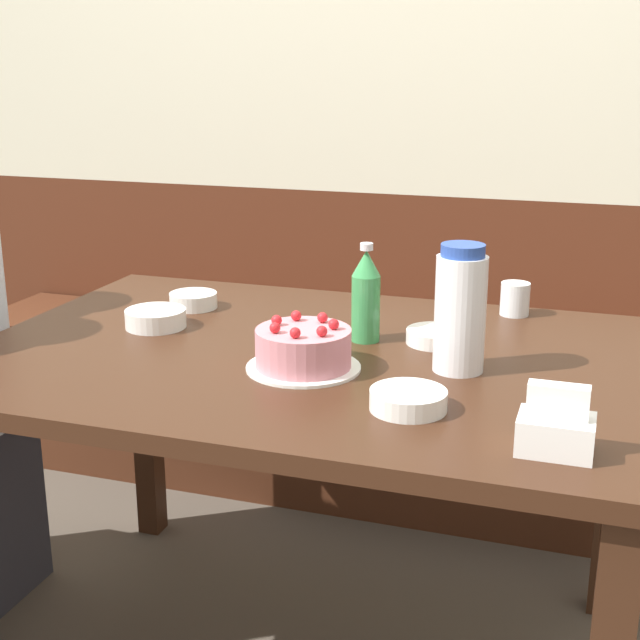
{
  "coord_description": "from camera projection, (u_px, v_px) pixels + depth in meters",
  "views": [
    {
      "loc": [
        0.55,
        -1.57,
        1.28
      ],
      "look_at": [
        0.01,
        0.05,
        0.77
      ],
      "focal_mm": 50.0,
      "sensor_mm": 36.0,
      "label": 1
    }
  ],
  "objects": [
    {
      "name": "back_wall",
      "position": [
        425.0,
        68.0,
        2.56
      ],
      "size": [
        4.8,
        0.04,
        2.5
      ],
      "color": "#4C2314",
      "rests_on": "ground_plane"
    },
    {
      "name": "bench_seat",
      "position": [
        399.0,
        422.0,
        2.65
      ],
      "size": [
        2.71,
        0.38,
        0.48
      ],
      "color": "#472314",
      "rests_on": "ground_plane"
    },
    {
      "name": "dining_table",
      "position": [
        306.0,
        392.0,
        1.78
      ],
      "size": [
        1.31,
        0.92,
        0.72
      ],
      "color": "#381E11",
      "rests_on": "ground_plane"
    },
    {
      "name": "birthday_cake",
      "position": [
        303.0,
        349.0,
        1.64
      ],
      "size": [
        0.21,
        0.21,
        0.1
      ],
      "color": "white",
      "rests_on": "dining_table"
    },
    {
      "name": "water_pitcher",
      "position": [
        460.0,
        310.0,
        1.61
      ],
      "size": [
        0.09,
        0.09,
        0.24
      ],
      "color": "white",
      "rests_on": "dining_table"
    },
    {
      "name": "soju_bottle",
      "position": [
        366.0,
        295.0,
        1.79
      ],
      "size": [
        0.06,
        0.06,
        0.2
      ],
      "color": "#388E4C",
      "rests_on": "dining_table"
    },
    {
      "name": "napkin_holder",
      "position": [
        556.0,
        428.0,
        1.29
      ],
      "size": [
        0.11,
        0.08,
        0.11
      ],
      "color": "white",
      "rests_on": "dining_table"
    },
    {
      "name": "bowl_soup_white",
      "position": [
        193.0,
        300.0,
        2.05
      ],
      "size": [
        0.11,
        0.11,
        0.04
      ],
      "color": "white",
      "rests_on": "dining_table"
    },
    {
      "name": "bowl_rice_small",
      "position": [
        156.0,
        318.0,
        1.9
      ],
      "size": [
        0.13,
        0.13,
        0.04
      ],
      "color": "white",
      "rests_on": "dining_table"
    },
    {
      "name": "bowl_side_dish",
      "position": [
        408.0,
        400.0,
        1.46
      ],
      "size": [
        0.13,
        0.13,
        0.03
      ],
      "color": "white",
      "rests_on": "dining_table"
    },
    {
      "name": "bowl_sauce_shallow",
      "position": [
        436.0,
        336.0,
        1.8
      ],
      "size": [
        0.12,
        0.12,
        0.03
      ],
      "color": "white",
      "rests_on": "dining_table"
    },
    {
      "name": "glass_water_tall",
      "position": [
        515.0,
        299.0,
        1.99
      ],
      "size": [
        0.06,
        0.06,
        0.07
      ],
      "color": "silver",
      "rests_on": "dining_table"
    }
  ]
}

